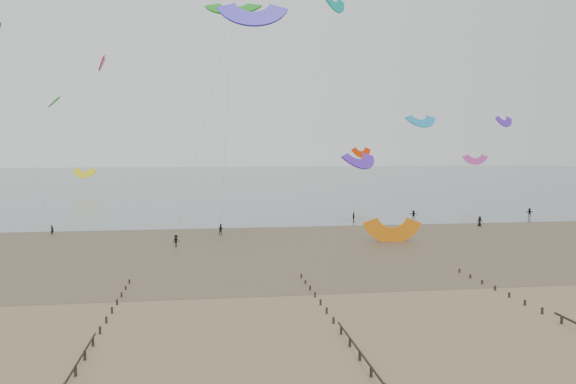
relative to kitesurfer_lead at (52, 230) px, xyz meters
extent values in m
plane|color=brown|center=(30.74, -46.76, -0.79)|extent=(500.00, 500.00, 0.00)
plane|color=#475654|center=(30.74, 153.24, -0.76)|extent=(500.00, 500.00, 0.00)
plane|color=#473A28|center=(30.74, -11.76, -0.78)|extent=(500.00, 500.00, 0.00)
ellipsoid|color=slate|center=(12.74, -24.76, -0.78)|extent=(23.60, 14.36, 0.01)
ellipsoid|color=slate|center=(42.74, -8.76, -0.78)|extent=(33.64, 18.32, 0.01)
ellipsoid|color=slate|center=(75.74, -16.76, -0.78)|extent=(19.65, 13.67, 0.01)
cube|color=black|center=(16.74, -58.45, -0.49)|extent=(0.16, 0.16, 0.71)
cube|color=black|center=(16.74, -55.82, -0.50)|extent=(0.16, 0.16, 0.68)
cube|color=black|center=(16.74, -53.18, -0.52)|extent=(0.16, 0.16, 0.65)
cube|color=black|center=(16.74, -50.55, -0.53)|extent=(0.16, 0.16, 0.62)
cube|color=black|center=(16.74, -47.92, -0.54)|extent=(0.16, 0.16, 0.59)
cube|color=black|center=(16.74, -45.29, -0.56)|extent=(0.16, 0.16, 0.57)
cube|color=black|center=(16.74, -42.66, -0.57)|extent=(0.16, 0.16, 0.54)
cube|color=black|center=(16.74, -40.03, -0.59)|extent=(0.16, 0.16, 0.51)
cube|color=black|center=(16.74, -37.39, -0.60)|extent=(0.16, 0.16, 0.48)
cube|color=black|center=(16.74, -34.76, -0.62)|extent=(0.16, 0.16, 0.45)
cube|color=black|center=(34.74, -61.08, -0.47)|extent=(0.16, 0.16, 0.74)
cube|color=black|center=(34.74, -58.45, -0.49)|extent=(0.16, 0.16, 0.71)
cube|color=black|center=(34.74, -55.82, -0.50)|extent=(0.16, 0.16, 0.68)
cube|color=black|center=(34.74, -53.18, -0.52)|extent=(0.16, 0.16, 0.65)
cube|color=black|center=(34.74, -50.55, -0.53)|extent=(0.16, 0.16, 0.62)
cube|color=black|center=(34.74, -47.92, -0.54)|extent=(0.16, 0.16, 0.59)
cube|color=black|center=(34.74, -45.29, -0.56)|extent=(0.16, 0.16, 0.57)
cube|color=black|center=(34.74, -42.66, -0.57)|extent=(0.16, 0.16, 0.54)
cube|color=black|center=(34.74, -40.03, -0.59)|extent=(0.16, 0.16, 0.51)
cube|color=black|center=(34.74, -37.39, -0.60)|extent=(0.16, 0.16, 0.48)
cube|color=black|center=(34.74, -34.76, -0.62)|extent=(0.16, 0.16, 0.45)
cube|color=black|center=(52.74, -53.18, -0.52)|extent=(0.16, 0.16, 0.65)
cube|color=black|center=(52.74, -50.55, -0.53)|extent=(0.16, 0.16, 0.62)
cube|color=black|center=(52.74, -47.92, -0.54)|extent=(0.16, 0.16, 0.59)
cube|color=black|center=(52.74, -45.29, -0.56)|extent=(0.16, 0.16, 0.57)
cube|color=black|center=(52.74, -42.66, -0.57)|extent=(0.16, 0.16, 0.54)
cube|color=black|center=(52.74, -40.03, -0.59)|extent=(0.16, 0.16, 0.51)
cube|color=black|center=(52.74, -37.39, -0.60)|extent=(0.16, 0.16, 0.48)
cube|color=black|center=(52.74, -34.76, -0.62)|extent=(0.16, 0.16, 0.45)
imported|color=black|center=(0.00, 0.00, 0.00)|extent=(0.68, 0.57, 1.58)
imported|color=black|center=(51.84, 8.37, 0.12)|extent=(0.53, 1.10, 1.83)
imported|color=black|center=(26.83, -3.57, 0.07)|extent=(1.01, 0.89, 1.73)
imported|color=black|center=(88.94, 10.98, 0.08)|extent=(1.63, 0.53, 1.75)
imported|color=black|center=(20.29, -13.64, 0.06)|extent=(1.27, 1.10, 1.70)
imported|color=black|center=(72.59, -0.27, 0.09)|extent=(0.99, 1.02, 1.77)
imported|color=black|center=(64.68, 11.33, 0.04)|extent=(1.62, 0.84, 1.67)
camera|label=1|loc=(25.03, -93.42, 13.30)|focal=35.00mm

